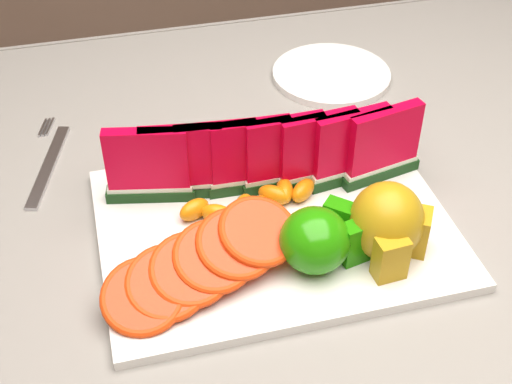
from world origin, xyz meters
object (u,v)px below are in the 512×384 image
(platter, at_px, (275,227))
(pear_cluster, at_px, (389,224))
(side_plate, at_px, (331,74))
(fork, at_px, (48,162))
(apple_cluster, at_px, (320,239))

(platter, relative_size, pear_cluster, 3.73)
(platter, xyz_separation_m, side_plate, (0.18, 0.31, -0.00))
(platter, relative_size, fork, 2.07)
(apple_cluster, xyz_separation_m, fork, (-0.28, 0.27, -0.04))
(platter, xyz_separation_m, pear_cluster, (0.11, -0.07, 0.04))
(apple_cluster, height_order, side_plate, apple_cluster)
(side_plate, bearing_deg, platter, -119.61)
(platter, bearing_deg, fork, 141.79)
(platter, relative_size, side_plate, 1.82)
(fork, bearing_deg, pear_cluster, -36.96)
(pear_cluster, bearing_deg, apple_cluster, 178.38)
(apple_cluster, xyz_separation_m, side_plate, (0.15, 0.38, -0.04))
(pear_cluster, distance_m, fork, 0.45)
(platter, bearing_deg, pear_cluster, -33.84)
(platter, xyz_separation_m, apple_cluster, (0.03, -0.07, 0.04))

